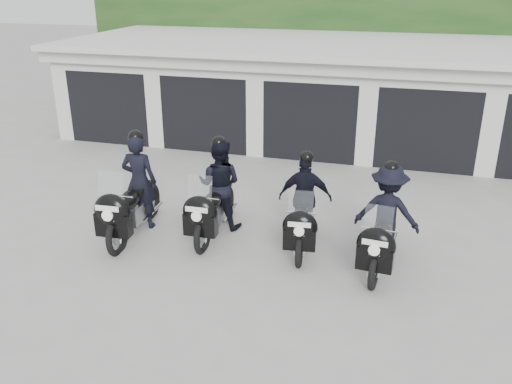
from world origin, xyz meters
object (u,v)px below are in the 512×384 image
(police_bike_a, at_px, (133,194))
(police_bike_d, at_px, (385,220))
(police_bike_b, at_px, (217,192))
(police_bike_c, at_px, (304,205))

(police_bike_a, xyz_separation_m, police_bike_d, (4.91, 0.16, -0.01))
(police_bike_b, relative_size, police_bike_c, 1.07)
(police_bike_c, xyz_separation_m, police_bike_d, (1.54, -0.35, 0.03))
(police_bike_a, distance_m, police_bike_c, 3.41)
(police_bike_c, bearing_deg, police_bike_a, -177.66)
(police_bike_c, bearing_deg, police_bike_b, 171.95)
(police_bike_c, relative_size, police_bike_d, 0.97)
(police_bike_b, bearing_deg, police_bike_a, -161.39)
(police_bike_c, distance_m, police_bike_d, 1.58)
(police_bike_a, bearing_deg, police_bike_c, 5.01)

